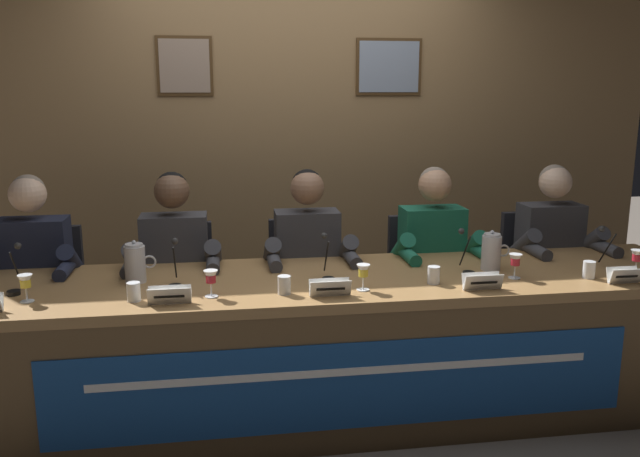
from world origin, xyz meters
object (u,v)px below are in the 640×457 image
(water_cup_far_right, at_px, (589,271))
(juice_glass_far_right, at_px, (637,257))
(panelist_left, at_px, (175,267))
(chair_center, at_px, (305,298))
(water_cup_center, at_px, (284,286))
(panelist_right, at_px, (436,257))
(nameplate_left, at_px, (169,295))
(chair_left, at_px, (179,304))
(nameplate_right, at_px, (482,282))
(microphone_far_right, at_px, (609,256))
(water_pitcher_right_side, at_px, (491,252))
(conference_table, at_px, (324,327))
(water_pitcher_left_side, at_px, (135,263))
(microphone_left, at_px, (175,271))
(nameplate_center, at_px, (329,288))
(juice_glass_center, at_px, (363,272))
(water_cup_right, at_px, (434,276))
(juice_glass_far_left, at_px, (25,283))
(microphone_far_left, at_px, (15,277))
(juice_glass_right, at_px, (515,261))
(chair_far_right, at_px, (536,286))
(microphone_right, at_px, (466,259))
(water_cup_left, at_px, (134,293))
(juice_glass_left, at_px, (211,279))
(nameplate_far_right, at_px, (624,275))
(panelist_far_right, at_px, (555,252))
(microphone_center, at_px, (327,264))
(chair_far_left, at_px, (46,310))
(panelist_center, at_px, (309,262))
(chair_right, at_px, (424,292))
(panelist_far_left, at_px, (32,273))

(water_cup_far_right, bearing_deg, juice_glass_far_right, 6.84)
(panelist_left, relative_size, chair_center, 1.37)
(water_cup_center, height_order, panelist_right, panelist_right)
(nameplate_left, relative_size, chair_center, 0.21)
(chair_left, relative_size, nameplate_right, 4.80)
(microphone_far_right, xyz_separation_m, water_pitcher_right_side, (-0.60, 0.10, 0.02))
(nameplate_left, relative_size, panelist_right, 0.15)
(conference_table, relative_size, water_pitcher_left_side, 19.00)
(microphone_left, relative_size, nameplate_center, 1.16)
(juice_glass_center, distance_m, microphone_far_right, 1.34)
(panelist_right, distance_m, water_cup_right, 0.63)
(juice_glass_far_left, distance_m, microphone_far_left, 0.18)
(juice_glass_far_left, height_order, microphone_left, microphone_left)
(juice_glass_right, xyz_separation_m, microphone_far_right, (0.55, 0.07, -0.01))
(chair_far_right, bearing_deg, microphone_right, -138.71)
(panelist_left, relative_size, water_cup_left, 14.28)
(chair_far_right, xyz_separation_m, microphone_far_right, (0.02, -0.70, 0.38))
(nameplate_left, bearing_deg, juice_glass_left, 22.89)
(juice_glass_right, distance_m, water_pitcher_right_side, 0.18)
(water_cup_left, height_order, nameplate_far_right, water_cup_left)
(water_cup_center, relative_size, juice_glass_far_right, 0.69)
(juice_glass_far_left, relative_size, juice_glass_far_right, 1.00)
(panelist_far_right, xyz_separation_m, juice_glass_far_right, (0.12, -0.58, 0.11))
(panelist_far_right, bearing_deg, microphone_center, -163.12)
(juice_glass_left, bearing_deg, chair_center, 57.45)
(microphone_center, bearing_deg, juice_glass_right, -7.89)
(chair_left, relative_size, panelist_far_right, 0.73)
(water_cup_right, distance_m, water_pitcher_right_side, 0.42)
(panelist_far_right, bearing_deg, juice_glass_right, -132.72)
(juice_glass_center, relative_size, panelist_right, 0.10)
(nameplate_far_right, distance_m, water_pitcher_left_side, 2.37)
(juice_glass_center, xyz_separation_m, nameplate_right, (0.55, -0.08, -0.05))
(juice_glass_far_left, height_order, water_cup_right, juice_glass_far_left)
(nameplate_left, distance_m, water_cup_left, 0.17)
(chair_far_left, bearing_deg, panelist_center, -7.66)
(water_cup_center, distance_m, microphone_far_right, 1.71)
(chair_far_left, bearing_deg, chair_right, 0.00)
(panelist_center, bearing_deg, panelist_right, 0.00)
(juice_glass_center, bearing_deg, water_cup_center, -179.94)
(nameplate_right, distance_m, chair_far_right, 1.24)
(water_cup_far_right, bearing_deg, microphone_center, 172.12)
(water_cup_right, bearing_deg, microphone_center, 162.93)
(panelist_right, bearing_deg, panelist_center, 180.00)
(chair_far_left, height_order, juice_glass_far_left, chair_far_left)
(panelist_far_left, distance_m, microphone_right, 2.27)
(panelist_far_left, bearing_deg, microphone_far_right, -9.48)
(microphone_center, distance_m, microphone_right, 0.72)
(water_pitcher_left_side, xyz_separation_m, water_pitcher_right_side, (1.80, -0.05, 0.00))
(panelist_center, relative_size, microphone_far_right, 5.61)
(juice_glass_left, bearing_deg, nameplate_far_right, -2.72)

